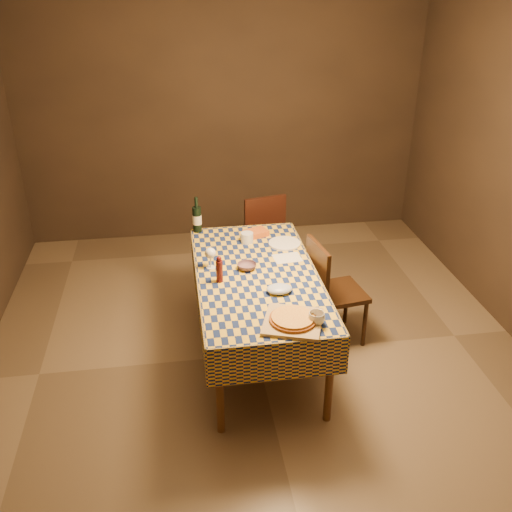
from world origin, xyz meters
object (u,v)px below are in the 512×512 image
white_plate (285,243)px  chair_far (261,231)px  dining_table (257,282)px  cutting_board (293,322)px  chair_right (329,287)px  pizza (293,318)px  wine_bottle (197,219)px  bowl (247,266)px

white_plate → chair_far: bearing=95.2°
dining_table → white_plate: size_ratio=6.72×
cutting_board → chair_far: bearing=87.0°
cutting_board → chair_right: (0.49, 0.84, -0.26)m
pizza → chair_far: chair_far is taller
wine_bottle → white_plate: 0.82m
dining_table → pizza: (0.13, -0.71, 0.12)m
dining_table → white_plate: 0.58m
bowl → chair_far: size_ratio=0.16×
white_plate → dining_table: bearing=-123.1°
cutting_board → wine_bottle: 1.66m
dining_table → wine_bottle: size_ratio=5.63×
bowl → chair_far: (0.31, 1.21, -0.27)m
wine_bottle → white_plate: wine_bottle is taller
wine_bottle → chair_far: 0.87m
dining_table → pizza: bearing=-79.3°
dining_table → bowl: size_ratio=12.29×
pizza → chair_far: size_ratio=0.41×
chair_right → white_plate: bearing=131.8°
cutting_board → pizza: bearing=0.0°
chair_far → chair_right: 1.24m
cutting_board → chair_right: chair_right is taller
dining_table → pizza: 0.73m
pizza → bowl: (-0.20, 0.80, -0.02)m
dining_table → chair_right: 0.66m
chair_right → dining_table: bearing=-168.4°
white_plate → chair_right: size_ratio=0.29×
wine_bottle → chair_right: 1.32m
bowl → chair_right: size_ratio=0.16×
dining_table → white_plate: white_plate is taller
cutting_board → wine_bottle: wine_bottle is taller
wine_bottle → dining_table: bearing=-64.5°
pizza → white_plate: 1.20m
white_plate → wine_bottle: bearing=152.3°
chair_far → chair_right: bearing=-71.7°
cutting_board → bowl: bearing=104.1°
bowl → white_plate: bearing=45.9°
dining_table → cutting_board: (0.13, -0.71, 0.09)m
dining_table → chair_far: chair_far is taller
pizza → white_plate: size_ratio=1.39×
chair_far → wine_bottle: bearing=-145.6°
wine_bottle → cutting_board: bearing=-70.9°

